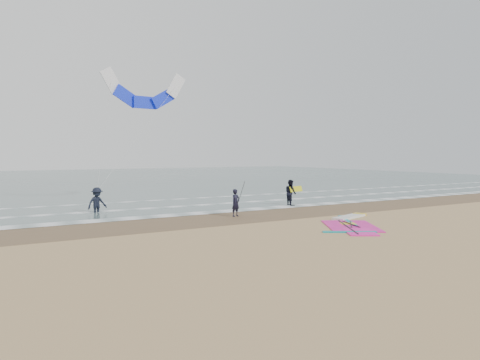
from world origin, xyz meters
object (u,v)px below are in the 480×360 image
windsurf_rig (352,223)px  person_wading (97,197)px  person_standing (236,203)px  surf_kite (145,93)px  person_walking (291,193)px

windsurf_rig → person_wading: bearing=134.5°
person_standing → surf_kite: 12.07m
windsurf_rig → surf_kite: size_ratio=0.69×
windsurf_rig → person_standing: person_standing is taller
person_standing → surf_kite: bearing=86.7°
person_standing → person_wading: 8.72m
surf_kite → person_standing: bearing=-75.2°
windsurf_rig → person_standing: size_ratio=3.65×
person_standing → person_wading: person_wading is taller
windsurf_rig → person_standing: 6.67m
windsurf_rig → person_walking: size_ratio=3.19×
person_wading → surf_kite: bearing=22.2°
windsurf_rig → person_walking: (1.97, 8.02, 0.88)m
person_standing → surf_kite: surf_kite is taller
person_walking → person_wading: bearing=82.7°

